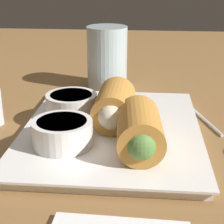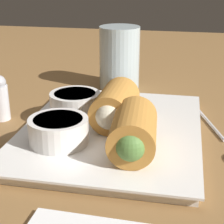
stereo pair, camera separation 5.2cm
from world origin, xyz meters
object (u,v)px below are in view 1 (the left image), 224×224
Objects in this scene: serving_plate at (112,131)px; dipping_bowl_far at (62,132)px; drinking_glass at (107,58)px; dipping_bowl_near at (72,104)px.

dipping_bowl_far is at bearing 137.41° from serving_plate.
drinking_glass is at bearing 7.53° from serving_plate.
drinking_glass is at bearing -5.53° from dipping_bowl_far.
serving_plate is at bearing -42.59° from dipping_bowl_far.
drinking_glass reaches higher than dipping_bowl_near.
dipping_bowl_far reaches higher than serving_plate.
drinking_glass is (22.82, 3.02, 5.33)cm from serving_plate.
serving_plate is 4.00× the size of dipping_bowl_near.
dipping_bowl_near reaches higher than serving_plate.
dipping_bowl_near is 19.52cm from drinking_glass.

